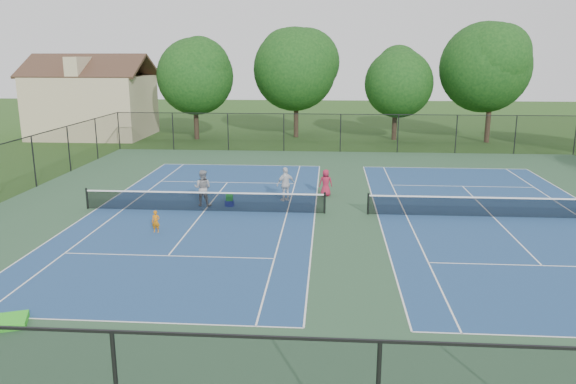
# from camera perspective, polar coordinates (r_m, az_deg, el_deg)

# --- Properties ---
(ground) EXTENTS (140.00, 140.00, 0.00)m
(ground) POSITION_cam_1_polar(r_m,az_deg,el_deg) (27.46, 5.92, -2.24)
(ground) COLOR #234716
(ground) RESTS_ON ground
(court_pad) EXTENTS (36.00, 36.00, 0.01)m
(court_pad) POSITION_cam_1_polar(r_m,az_deg,el_deg) (27.46, 5.92, -2.23)
(court_pad) COLOR #2E5238
(court_pad) RESTS_ON ground
(tennis_court_left) EXTENTS (12.00, 23.83, 1.07)m
(tennis_court_left) POSITION_cam_1_polar(r_m,az_deg,el_deg) (28.09, -8.50, -1.74)
(tennis_court_left) COLOR navy
(tennis_court_left) RESTS_ON ground
(tennis_court_right) EXTENTS (12.00, 23.83, 1.07)m
(tennis_court_right) POSITION_cam_1_polar(r_m,az_deg,el_deg) (28.53, 20.13, -2.21)
(tennis_court_right) COLOR navy
(tennis_court_right) RESTS_ON ground
(perimeter_fence) EXTENTS (36.08, 36.08, 3.02)m
(perimeter_fence) POSITION_cam_1_polar(r_m,az_deg,el_deg) (27.07, 6.00, 1.02)
(perimeter_fence) COLOR black
(perimeter_fence) RESTS_ON ground
(tree_back_a) EXTENTS (6.80, 6.80, 9.15)m
(tree_back_a) POSITION_cam_1_polar(r_m,az_deg,el_deg) (51.85, -9.49, 11.94)
(tree_back_a) COLOR #2D2116
(tree_back_a) RESTS_ON ground
(tree_back_b) EXTENTS (7.60, 7.60, 10.03)m
(tree_back_b) POSITION_cam_1_polar(r_m,az_deg,el_deg) (52.49, 0.85, 12.75)
(tree_back_b) COLOR #2D2116
(tree_back_b) RESTS_ON ground
(tree_back_c) EXTENTS (6.00, 6.00, 8.40)m
(tree_back_c) POSITION_cam_1_polar(r_m,az_deg,el_deg) (51.77, 10.97, 11.26)
(tree_back_c) COLOR #2D2116
(tree_back_c) RESTS_ON ground
(tree_back_d) EXTENTS (7.80, 7.80, 10.37)m
(tree_back_d) POSITION_cam_1_polar(r_m,az_deg,el_deg) (52.27, 20.10, 12.19)
(tree_back_d) COLOR #2D2116
(tree_back_d) RESTS_ON ground
(clapboard_house) EXTENTS (10.80, 8.10, 7.65)m
(clapboard_house) POSITION_cam_1_polar(r_m,az_deg,el_deg) (56.12, -19.21, 8.48)
(clapboard_house) COLOR tan
(clapboard_house) RESTS_ON ground
(child_player) EXTENTS (0.36, 0.24, 0.98)m
(child_player) POSITION_cam_1_polar(r_m,az_deg,el_deg) (25.07, -13.28, -2.94)
(child_player) COLOR #CB6E0D
(child_player) RESTS_ON ground
(instructor) EXTENTS (0.99, 0.82, 1.87)m
(instructor) POSITION_cam_1_polar(r_m,az_deg,el_deg) (28.91, -8.66, 0.41)
(instructor) COLOR gray
(instructor) RESTS_ON ground
(bystander_a) EXTENTS (1.13, 0.96, 1.82)m
(bystander_a) POSITION_cam_1_polar(r_m,az_deg,el_deg) (29.54, -0.24, 0.80)
(bystander_a) COLOR silver
(bystander_a) RESTS_ON ground
(bystander_c) EXTENTS (0.74, 0.50, 1.48)m
(bystander_c) POSITION_cam_1_polar(r_m,az_deg,el_deg) (30.68, 3.86, 0.94)
(bystander_c) COLOR maroon
(bystander_c) RESTS_ON ground
(ball_crate) EXTENTS (0.43, 0.35, 0.30)m
(ball_crate) POSITION_cam_1_polar(r_m,az_deg,el_deg) (28.83, -5.96, -1.15)
(ball_crate) COLOR navy
(ball_crate) RESTS_ON ground
(ball_hopper) EXTENTS (0.35, 0.29, 0.37)m
(ball_hopper) POSITION_cam_1_polar(r_m,az_deg,el_deg) (28.75, -5.97, -0.51)
(ball_hopper) COLOR green
(ball_hopper) RESTS_ON ball_crate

